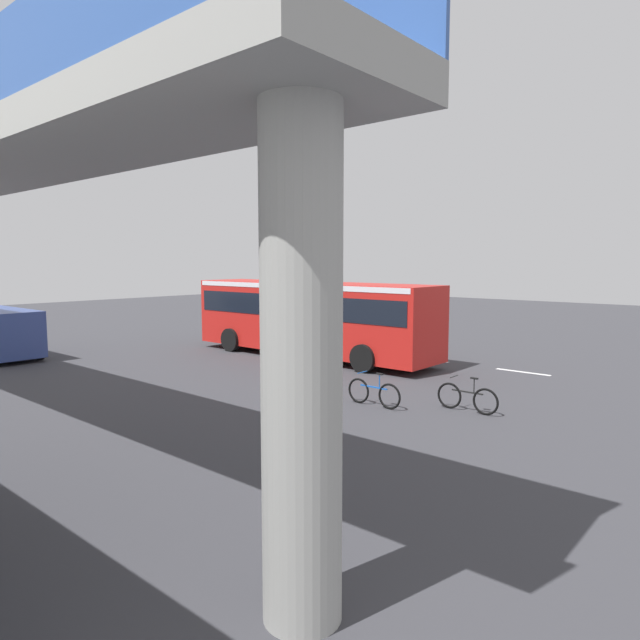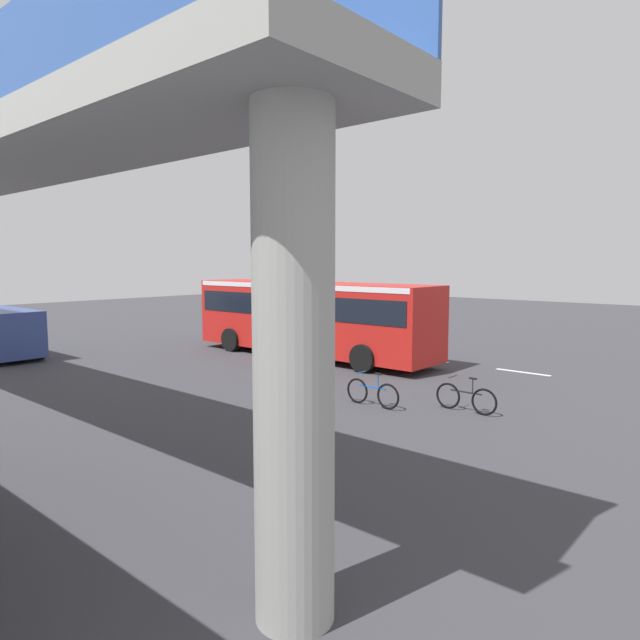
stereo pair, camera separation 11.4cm
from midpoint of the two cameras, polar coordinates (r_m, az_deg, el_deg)
name	(u,v)px [view 1 (the left image)]	position (r m, az deg, el deg)	size (l,w,h in m)	color
ground	(310,357)	(23.55, -1.15, -3.84)	(80.00, 80.00, 0.00)	#38383D
city_bus	(311,313)	(23.48, -1.11, 0.77)	(11.54, 2.85, 3.15)	red
bicycle_black	(467,398)	(15.63, 14.61, -7.73)	(1.77, 0.44, 0.96)	black
bicycle_blue	(374,393)	(15.77, 5.31, -7.44)	(1.77, 0.44, 0.96)	black
lane_dash_leftmost	(523,372)	(21.75, 19.90, -5.02)	(2.00, 0.20, 0.01)	silver
lane_dash_left	(426,359)	(23.43, 10.70, -3.99)	(2.00, 0.20, 0.01)	silver
lane_dash_centre	(350,349)	(25.62, 2.92, -3.03)	(2.00, 0.20, 0.01)	silver
lane_dash_right	(287,341)	(28.22, -3.52, -2.19)	(2.00, 0.20, 0.01)	silver
lane_dash_rightmost	(235,335)	(31.11, -8.82, -1.48)	(2.00, 0.20, 0.01)	silver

